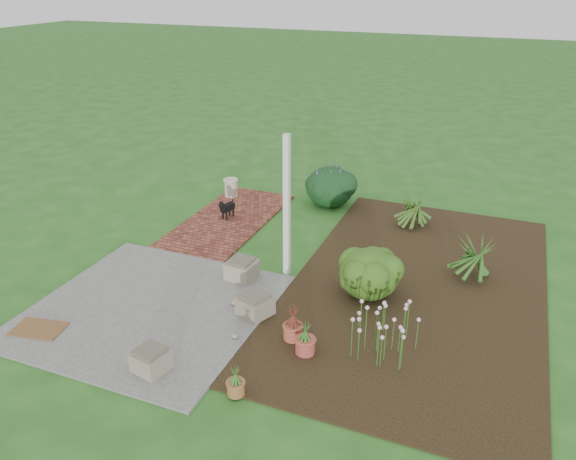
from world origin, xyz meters
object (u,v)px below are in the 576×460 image
at_px(black_dog, 226,207).
at_px(cream_ceramic_urn, 231,188).
at_px(stone_trough_near, 151,361).
at_px(evergreen_shrub, 369,273).

relative_size(black_dog, cream_ceramic_urn, 1.18).
distance_m(stone_trough_near, cream_ceramic_urn, 6.22).
distance_m(black_dog, evergreen_shrub, 4.01).
bearing_deg(stone_trough_near, evergreen_shrub, 53.26).
distance_m(stone_trough_near, evergreen_shrub, 3.62).
relative_size(black_dog, evergreen_shrub, 0.49).
height_order(black_dog, evergreen_shrub, evergreen_shrub).
bearing_deg(black_dog, stone_trough_near, -62.42).
height_order(stone_trough_near, cream_ceramic_urn, cream_ceramic_urn).
bearing_deg(cream_ceramic_urn, evergreen_shrub, -36.81).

